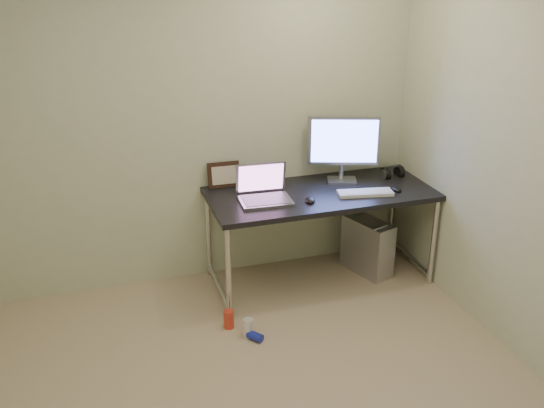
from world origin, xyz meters
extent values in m
cube|color=beige|center=(0.00, 1.75, 1.25)|extent=(3.50, 0.02, 2.50)
cube|color=black|center=(0.90, 1.38, 0.73)|extent=(1.70, 0.75, 0.04)
cylinder|color=silver|center=(0.09, 1.04, 0.35)|extent=(0.04, 0.04, 0.71)
cylinder|color=silver|center=(0.09, 1.71, 0.35)|extent=(0.04, 0.04, 0.71)
cylinder|color=silver|center=(1.71, 1.04, 0.35)|extent=(0.04, 0.04, 0.71)
cylinder|color=silver|center=(1.71, 1.71, 0.35)|extent=(0.04, 0.04, 0.71)
cylinder|color=silver|center=(0.09, 1.38, 0.08)|extent=(0.04, 0.67, 0.04)
cylinder|color=silver|center=(1.71, 1.38, 0.08)|extent=(0.04, 0.67, 0.04)
cube|color=silver|center=(1.32, 1.38, 0.22)|extent=(0.32, 0.47, 0.45)
cylinder|color=#A5A6AC|center=(1.32, 1.20, 0.47)|extent=(0.16, 0.07, 0.02)
cylinder|color=#A5A6AC|center=(1.32, 1.56, 0.47)|extent=(0.16, 0.07, 0.02)
cylinder|color=black|center=(1.27, 1.70, 0.40)|extent=(0.01, 0.16, 0.69)
cylinder|color=black|center=(1.36, 1.68, 0.38)|extent=(0.02, 0.11, 0.71)
cylinder|color=red|center=(0.05, 0.93, 0.07)|extent=(0.08, 0.08, 0.13)
cylinder|color=white|center=(0.15, 0.79, 0.07)|extent=(0.10, 0.10, 0.13)
cylinder|color=#1C29AE|center=(0.18, 0.73, 0.03)|extent=(0.11, 0.12, 0.06)
cube|color=#A5A6AC|center=(0.44, 1.31, 0.76)|extent=(0.39, 0.28, 0.02)
cube|color=slate|center=(0.44, 1.31, 0.77)|extent=(0.34, 0.24, 0.00)
cube|color=#929199|center=(0.45, 1.45, 0.89)|extent=(0.37, 0.08, 0.24)
cube|color=#824D7F|center=(0.45, 1.44, 0.89)|extent=(0.34, 0.06, 0.21)
cube|color=#A5A6AC|center=(1.14, 1.54, 0.76)|extent=(0.26, 0.23, 0.02)
cylinder|color=#A5A6AC|center=(1.14, 1.56, 0.83)|extent=(0.04, 0.04, 0.12)
cube|color=#A5A6AC|center=(1.14, 1.55, 1.08)|extent=(0.54, 0.21, 0.38)
cube|color=#516BE8|center=(1.14, 1.52, 1.08)|extent=(0.48, 0.17, 0.33)
cube|color=silver|center=(1.19, 1.22, 0.76)|extent=(0.43, 0.21, 0.02)
ellipsoid|color=black|center=(1.45, 1.22, 0.77)|extent=(0.07, 0.11, 0.04)
ellipsoid|color=black|center=(0.75, 1.21, 0.77)|extent=(0.10, 0.13, 0.04)
cylinder|color=black|center=(1.51, 1.51, 0.78)|extent=(0.05, 0.11, 0.11)
cylinder|color=black|center=(1.63, 1.51, 0.78)|extent=(0.05, 0.11, 0.11)
cube|color=black|center=(1.57, 1.51, 0.84)|extent=(0.14, 0.03, 0.01)
cube|color=black|center=(0.22, 1.70, 0.85)|extent=(0.25, 0.08, 0.20)
cylinder|color=silver|center=(0.47, 1.68, 0.80)|extent=(0.01, 0.01, 0.10)
cylinder|color=silver|center=(0.47, 1.68, 0.86)|extent=(0.05, 0.04, 0.04)
camera|label=1|loc=(-0.75, -2.57, 2.42)|focal=40.00mm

